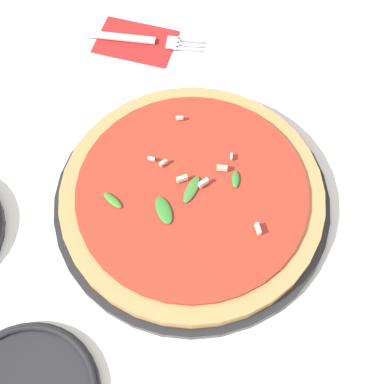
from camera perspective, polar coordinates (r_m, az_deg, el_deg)
ground_plane at (r=0.73m, az=-0.08°, el=0.32°), size 6.00×6.00×0.00m
pizza_arugula_main at (r=0.70m, az=-0.00°, el=-0.50°), size 0.36×0.36×0.05m
napkin at (r=0.89m, az=-6.04°, el=15.72°), size 0.13×0.09×0.01m
fork at (r=0.88m, az=-5.60°, el=15.91°), size 0.19×0.07×0.00m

